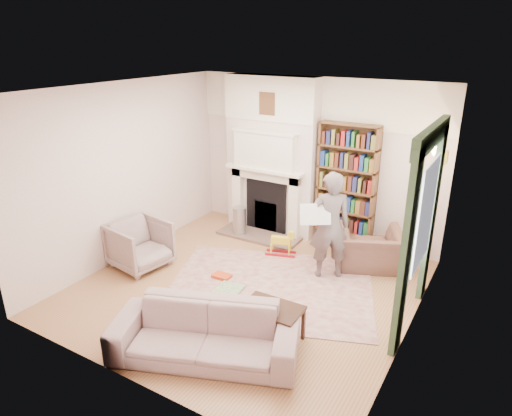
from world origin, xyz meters
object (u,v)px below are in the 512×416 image
Objects in this scene: bookcase at (347,179)px; man_reading at (330,226)px; rocking_horse at (281,243)px; coffee_table at (272,323)px; paraffin_heater at (240,222)px; sofa at (205,333)px; armchair_reading at (369,249)px; armchair_left at (140,245)px.

man_reading is (0.21, -1.21, -0.35)m from bookcase.
man_reading is at bearing -33.75° from rocking_horse.
paraffin_heater is (-1.96, 2.36, 0.05)m from coffee_table.
man_reading reaches higher than sofa.
armchair_left is at bearing 5.62° from armchair_reading.
sofa is (-0.93, -3.04, -0.00)m from armchair_reading.
coffee_table reaches higher than rocking_horse.
bookcase is 3.52m from armchair_left.
armchair_reading is 2.39m from paraffin_heater.
armchair_left is 0.50× the size of man_reading.
sofa reaches higher than rocking_horse.
bookcase reaches higher than armchair_left.
paraffin_heater is (-2.39, -0.03, -0.03)m from armchair_reading.
armchair_left reaches higher than paraffin_heater.
bookcase is at bearing -67.35° from armchair_reading.
armchair_left reaches higher than rocking_horse.
rocking_horse is at bearing -48.86° from man_reading.
bookcase is 3.70× the size of rocking_horse.
sofa is at bearing 45.59° from man_reading.
armchair_reading reaches higher than paraffin_heater.
man_reading is 1.89m from coffee_table.
armchair_left reaches higher than sofa.
sofa is at bearing -128.60° from coffee_table.
sofa reaches higher than paraffin_heater.
armchair_left is 1.63× the size of rocking_horse.
armchair_left is at bearing -157.70° from rocking_horse.
bookcase is 1.25m from armchair_reading.
armchair_reading reaches higher than coffee_table.
armchair_reading is 1.42m from rocking_horse.
bookcase is 3.76m from sofa.
paraffin_heater is 1.10× the size of rocking_horse.
man_reading is at bearing 90.21° from coffee_table.
sofa is at bearing -98.73° from rocking_horse.
coffee_table is (0.24, -3.00, -0.95)m from bookcase.
man_reading is at bearing -56.30° from armchair_left.
coffee_table is 1.27× the size of paraffin_heater.
bookcase is 2.27× the size of armchair_left.
coffee_table is (-0.42, -2.39, -0.08)m from armchair_reading.
armchair_left reaches higher than coffee_table.
armchair_reading is at bearing -50.55° from armchair_left.
paraffin_heater reaches higher than rocking_horse.
sofa is 3.78× the size of paraffin_heater.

